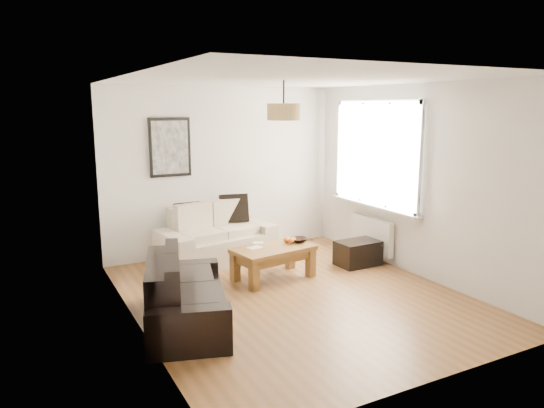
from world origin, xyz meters
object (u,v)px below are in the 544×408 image
loveseat_cream (216,234)px  sofa_leather (186,292)px  coffee_table (273,263)px  ottoman (358,253)px

loveseat_cream → sofa_leather: loveseat_cream is taller
loveseat_cream → sofa_leather: size_ratio=1.01×
loveseat_cream → coffee_table: loveseat_cream is taller
sofa_leather → ottoman: 2.99m
coffee_table → sofa_leather: bearing=-150.8°
coffee_table → ottoman: bearing=-1.5°
ottoman → sofa_leather: bearing=-164.5°
coffee_table → ottoman: (1.39, -0.04, -0.04)m
loveseat_cream → sofa_leather: (-1.11, -1.93, -0.06)m
loveseat_cream → ottoman: bearing=-42.4°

